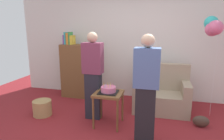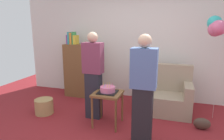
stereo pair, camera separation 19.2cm
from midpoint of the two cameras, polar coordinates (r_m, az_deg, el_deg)
name	(u,v)px [view 2 (the right image)]	position (r m, az deg, el deg)	size (l,w,h in m)	color
ground_plane	(114,139)	(3.30, 2.40, -19.14)	(8.00, 8.00, 0.00)	maroon
wall_back	(139,42)	(4.83, 8.99, 7.84)	(6.00, 0.10, 2.70)	silver
couch	(163,95)	(4.26, 15.68, -7.03)	(1.10, 0.70, 0.96)	gray
bookshelf	(81,70)	(4.96, -7.75, 0.09)	(0.80, 0.36, 1.59)	brown
side_table	(108,98)	(3.49, 0.34, -7.92)	(0.48, 0.48, 0.60)	brown
birthday_cake	(108,90)	(3.45, 0.35, -5.70)	(0.32, 0.32, 0.17)	black
person_blowing_candles	(93,75)	(3.70, -3.90, -1.56)	(0.36, 0.22, 1.63)	#23232D
person_holding_cake	(143,91)	(2.87, 10.86, -5.91)	(0.36, 0.22, 1.63)	black
wicker_basket	(44,106)	(4.25, -17.68, -9.93)	(0.36, 0.36, 0.30)	#A88451
handbag	(202,124)	(3.87, 25.74, -13.70)	(0.28, 0.14, 0.20)	#473328
balloon_bunch	(216,27)	(4.07, 28.99, 10.83)	(0.31, 0.42, 1.91)	silver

